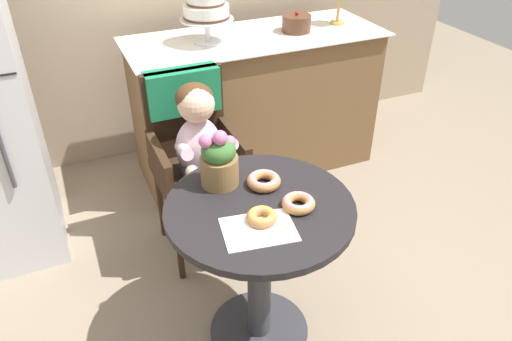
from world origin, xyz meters
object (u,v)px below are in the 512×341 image
(donut_front, at_px, (298,203))
(wicker_chair, at_px, (191,136))
(cafe_table, at_px, (260,247))
(seated_child, at_px, (201,144))
(round_layer_cake, at_px, (296,23))
(tiered_cake_stand, at_px, (206,9))
(donut_side, at_px, (264,180))
(donut_mid, at_px, (262,216))
(flower_vase, at_px, (219,160))

(donut_front, bearing_deg, wicker_chair, 101.62)
(cafe_table, xyz_separation_m, seated_child, (-0.04, 0.59, 0.17))
(seated_child, distance_m, round_layer_cake, 1.13)
(wicker_chair, bearing_deg, seated_child, -86.27)
(cafe_table, height_order, round_layer_cake, round_layer_cake)
(donut_front, xyz_separation_m, tiered_cake_stand, (0.13, 1.37, 0.34))
(cafe_table, relative_size, round_layer_cake, 4.09)
(cafe_table, distance_m, donut_front, 0.27)
(wicker_chair, distance_m, tiered_cake_stand, 0.77)
(cafe_table, bearing_deg, donut_side, 59.12)
(donut_mid, bearing_deg, round_layer_cake, 58.47)
(wicker_chair, distance_m, flower_vase, 0.58)
(donut_mid, bearing_deg, wicker_chair, 90.73)
(donut_mid, xyz_separation_m, tiered_cake_stand, (0.28, 1.39, 0.35))
(flower_vase, xyz_separation_m, tiered_cake_stand, (0.34, 1.11, 0.26))
(cafe_table, distance_m, donut_side, 0.27)
(seated_child, bearing_deg, donut_side, -77.10)
(wicker_chair, bearing_deg, tiered_cake_stand, 66.07)
(seated_child, height_order, donut_side, seated_child)
(seated_child, xyz_separation_m, flower_vase, (-0.04, -0.39, 0.15))
(cafe_table, bearing_deg, tiered_cake_stand, 79.09)
(round_layer_cake, bearing_deg, donut_mid, -121.53)
(cafe_table, relative_size, tiered_cake_stand, 2.40)
(flower_vase, distance_m, tiered_cake_stand, 1.18)
(donut_side, bearing_deg, round_layer_cake, 57.60)
(donut_front, distance_m, flower_vase, 0.35)
(cafe_table, distance_m, wicker_chair, 0.75)
(tiered_cake_stand, bearing_deg, wicker_chair, -117.66)
(wicker_chair, distance_m, donut_side, 0.65)
(flower_vase, distance_m, round_layer_cake, 1.41)
(flower_vase, bearing_deg, round_layer_cake, 50.48)
(donut_mid, height_order, round_layer_cake, round_layer_cake)
(cafe_table, height_order, seated_child, seated_child)
(tiered_cake_stand, bearing_deg, round_layer_cake, -2.28)
(donut_front, relative_size, round_layer_cake, 0.71)
(cafe_table, xyz_separation_m, flower_vase, (-0.09, 0.19, 0.32))
(donut_front, height_order, donut_side, donut_side)
(cafe_table, distance_m, seated_child, 0.61)
(cafe_table, height_order, donut_side, donut_side)
(cafe_table, relative_size, donut_mid, 6.49)
(donut_side, xyz_separation_m, tiered_cake_stand, (0.18, 1.19, 0.34))
(wicker_chair, height_order, donut_mid, wicker_chair)
(donut_mid, bearing_deg, tiered_cake_stand, 78.51)
(donut_front, distance_m, donut_mid, 0.16)
(wicker_chair, height_order, tiered_cake_stand, tiered_cake_stand)
(tiered_cake_stand, distance_m, round_layer_cake, 0.57)
(donut_mid, distance_m, donut_side, 0.22)
(donut_front, bearing_deg, donut_mid, -173.00)
(cafe_table, xyz_separation_m, donut_side, (0.07, 0.11, 0.23))
(donut_mid, bearing_deg, donut_side, 63.88)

